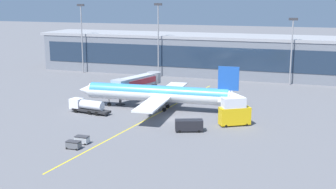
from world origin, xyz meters
TOP-DOWN VIEW (x-y plane):
  - ground_plane at (0.00, 0.00)m, footprint 700.00×700.00m
  - apron_lead_in_line at (-5.68, 2.00)m, footprint 8.84×79.57m
  - terminal_building at (4.93, 63.61)m, footprint 153.24×20.50m
  - main_airliner at (-6.62, 7.66)m, footprint 43.49×34.54m
  - jet_bridge at (-15.43, 16.38)m, footprint 8.45×17.75m
  - fuel_tanker at (-22.02, -1.02)m, footprint 11.05×4.01m
  - lavatory_truck at (5.64, -7.92)m, footprint 6.24×4.18m
  - catering_lift at (13.94, -0.43)m, footprint 7.10×5.70m
  - baggage_cart_0 at (-11.64, -25.29)m, footprint 2.66×1.63m
  - baggage_cart_1 at (-11.63, -22.09)m, footprint 2.66×1.63m
  - apron_light_mast_0 at (22.54, 51.65)m, footprint 2.80×0.50m
  - apron_light_mast_1 at (-22.54, 51.65)m, footprint 2.80×0.50m
  - apron_light_mast_2 at (-52.58, 51.65)m, footprint 2.80×0.50m

SIDE VIEW (x-z plane):
  - ground_plane at x=0.00m, z-range 0.00..0.00m
  - apron_lead_in_line at x=-5.68m, z-range 0.00..0.01m
  - baggage_cart_0 at x=-11.64m, z-range 0.04..1.52m
  - baggage_cart_1 at x=-11.63m, z-range 0.04..1.52m
  - lavatory_truck at x=5.64m, z-range 0.17..2.67m
  - fuel_tanker at x=-22.02m, z-range 0.12..3.37m
  - catering_lift at x=13.94m, z-range -0.08..6.22m
  - main_airliner at x=-6.62m, z-range -1.71..9.89m
  - jet_bridge at x=-15.43m, z-range 1.66..8.45m
  - terminal_building at x=4.93m, z-range 0.02..14.36m
  - apron_light_mast_0 at x=22.54m, z-range 1.95..23.31m
  - apron_light_mast_2 at x=-52.58m, z-range 2.02..27.30m
  - apron_light_mast_1 at x=-22.54m, z-range 2.02..27.72m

